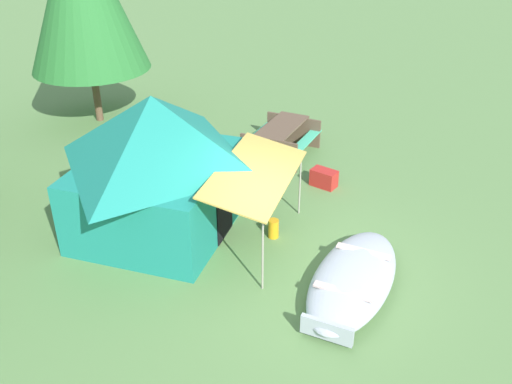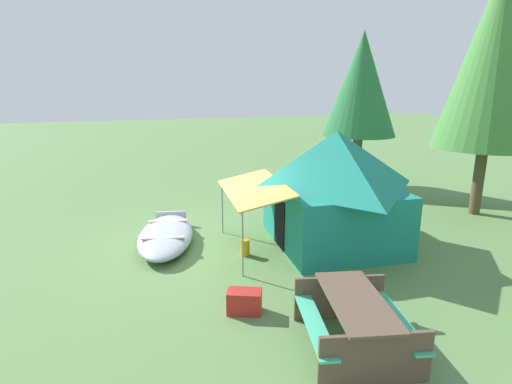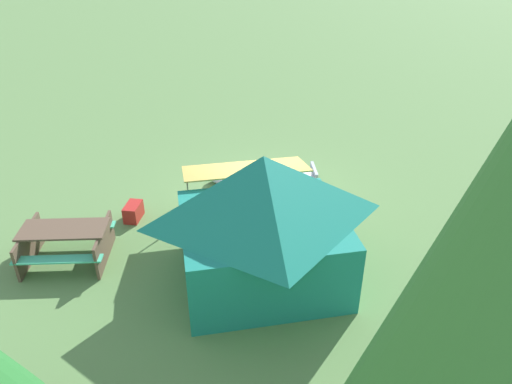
% 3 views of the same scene
% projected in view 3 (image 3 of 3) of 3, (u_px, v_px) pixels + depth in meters
% --- Properties ---
extents(ground_plane, '(80.00, 80.00, 0.00)m').
position_uv_depth(ground_plane, '(261.00, 203.00, 12.34)').
color(ground_plane, '#598047').
extents(beached_rowboat, '(3.21, 1.92, 0.43)m').
position_uv_depth(beached_rowboat, '(264.00, 175.00, 13.18)').
color(beached_rowboat, '#A2AAB7').
rests_on(beached_rowboat, ground_plane).
extents(canvas_cabin_tent, '(3.58, 4.30, 2.73)m').
position_uv_depth(canvas_cabin_tent, '(263.00, 219.00, 9.10)').
color(canvas_cabin_tent, '#1B7F71').
rests_on(canvas_cabin_tent, ground_plane).
extents(picnic_table, '(2.07, 1.86, 0.78)m').
position_uv_depth(picnic_table, '(66.00, 240.00, 10.10)').
color(picnic_table, brown).
rests_on(picnic_table, ground_plane).
extents(cooler_box, '(0.54, 0.66, 0.39)m').
position_uv_depth(cooler_box, '(133.00, 212.00, 11.61)').
color(cooler_box, red).
rests_on(cooler_box, ground_plane).
extents(fuel_can, '(0.29, 0.29, 0.38)m').
position_uv_depth(fuel_can, '(232.00, 213.00, 11.56)').
color(fuel_can, orange).
rests_on(fuel_can, ground_plane).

